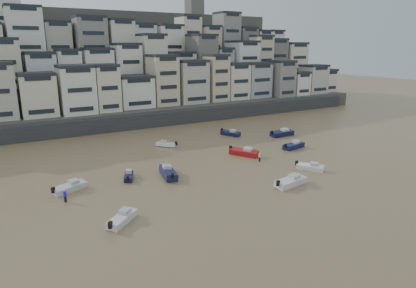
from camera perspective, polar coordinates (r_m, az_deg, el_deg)
ground at (r=36.39m, az=12.55°, el=-18.70°), size 400.00×400.00×0.00m
harbor_wall at (r=93.98m, az=-10.24°, el=3.50°), size 140.00×3.00×3.50m
hillside at (r=131.78m, az=-14.66°, el=11.41°), size 141.04×66.00×50.00m
boat_a at (r=55.82m, az=12.59°, el=-5.52°), size 6.13×2.79×1.61m
boat_b at (r=63.62m, az=15.47°, el=-3.30°), size 3.90×4.88×1.30m
boat_c at (r=58.57m, az=-6.14°, el=-4.21°), size 3.25×6.51×1.70m
boat_d at (r=76.07m, az=13.05°, el=-0.08°), size 5.95×2.89×1.55m
boat_e at (r=69.50m, az=5.57°, el=-1.13°), size 4.58×6.31×1.66m
boat_f at (r=58.70m, az=-12.12°, el=-4.69°), size 2.89×4.51×1.17m
boat_g at (r=85.88m, az=11.32°, el=1.78°), size 6.41×2.16×1.74m
boat_h at (r=75.96m, az=-6.42°, el=0.08°), size 4.17×4.44×1.25m
boat_i at (r=84.92m, az=3.48°, el=1.78°), size 3.49×5.41×1.41m
boat_j at (r=44.88m, az=-13.10°, el=-10.90°), size 4.93×4.63×1.39m
boat_k at (r=56.09m, az=-20.55°, el=-6.13°), size 5.52×3.71×1.44m
person_blue at (r=52.49m, az=-21.14°, el=-7.46°), size 0.44×0.44×1.74m
person_pink at (r=66.29m, az=7.96°, el=-1.96°), size 0.44×0.44×1.74m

